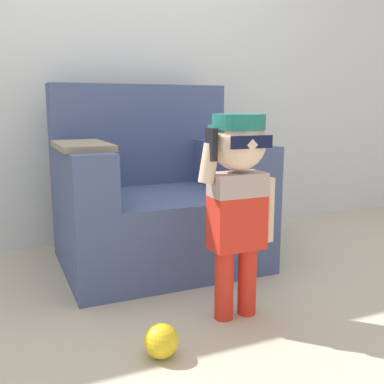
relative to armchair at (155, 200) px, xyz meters
The scene contains 6 objects.
ground_plane 0.42m from the armchair, 136.86° to the right, with size 10.00×10.00×0.00m, color #BCB29E.
wall_back 1.10m from the armchair, 104.83° to the left, with size 10.00×0.05×2.60m.
armchair is the anchor object (origin of this frame).
person_child 0.87m from the armchair, 84.45° to the right, with size 0.36×0.27×0.89m.
side_table 0.79m from the armchair, ahead, with size 0.31×0.31×0.46m.
toy_ball 1.12m from the armchair, 108.17° to the right, with size 0.13×0.13×0.13m.
Camera 1 is at (-0.70, -2.33, 0.92)m, focal length 42.00 mm.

